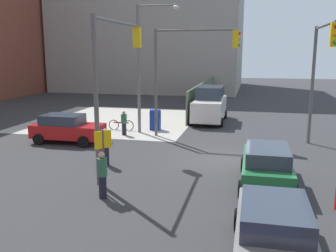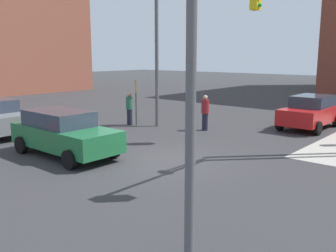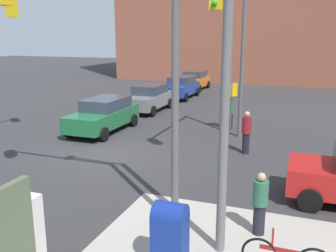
% 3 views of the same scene
% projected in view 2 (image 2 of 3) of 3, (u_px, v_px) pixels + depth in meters
% --- Properties ---
extents(ground_plane, '(120.00, 120.00, 0.00)m').
position_uv_depth(ground_plane, '(165.00, 160.00, 13.02)').
color(ground_plane, '#333335').
extents(traffic_signal_nw_corner, '(5.67, 0.36, 6.50)m').
position_uv_depth(traffic_signal_nw_corner, '(192.00, 32.00, 17.00)').
color(traffic_signal_nw_corner, '#59595B').
rests_on(traffic_signal_nw_corner, ground).
extents(traffic_signal_se_corner, '(5.35, 0.36, 6.50)m').
position_uv_depth(traffic_signal_se_corner, '(108.00, 1.00, 7.23)').
color(traffic_signal_se_corner, '#59595B').
rests_on(traffic_signal_se_corner, ground).
extents(traffic_signal_ne_corner, '(0.36, 5.07, 6.50)m').
position_uv_depth(traffic_signal_ne_corner, '(335.00, 21.00, 11.20)').
color(traffic_signal_ne_corner, '#59595B').
rests_on(traffic_signal_ne_corner, ground).
extents(warning_sign_two_way, '(0.48, 0.48, 2.40)m').
position_uv_depth(warning_sign_two_way, '(136.00, 94.00, 19.08)').
color(warning_sign_two_way, '#4C4C4C').
rests_on(warning_sign_two_way, ground).
extents(hatchback_red, '(2.02, 4.00, 1.62)m').
position_uv_depth(hatchback_red, '(310.00, 111.00, 18.56)').
color(hatchback_red, '#B21919').
rests_on(hatchback_red, ground).
extents(sedan_green, '(4.48, 2.02, 1.62)m').
position_uv_depth(sedan_green, '(64.00, 132.00, 13.49)').
color(sedan_green, '#1E6638').
rests_on(sedan_green, ground).
extents(pedestrian_crossing, '(0.36, 0.36, 1.71)m').
position_uv_depth(pedestrian_crossing, '(129.00, 108.00, 19.40)').
color(pedestrian_crossing, '#2D664C').
rests_on(pedestrian_crossing, ground).
extents(pedestrian_walking_north, '(0.36, 0.36, 1.72)m').
position_uv_depth(pedestrian_walking_north, '(205.00, 112.00, 18.01)').
color(pedestrian_walking_north, maroon).
rests_on(pedestrian_walking_north, ground).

